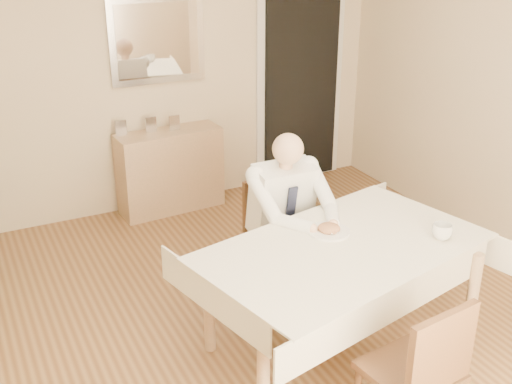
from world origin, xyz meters
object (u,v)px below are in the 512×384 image
coffee_mug (442,232)px  sideboard (170,171)px  dining_table (343,258)px  seated_man (294,216)px  chair_far (274,229)px  chair_near (422,369)px

coffee_mug → sideboard: 2.84m
dining_table → seated_man: (-0.00, 0.59, 0.02)m
seated_man → coffee_mug: bearing=-53.5°
dining_table → sideboard: (-0.21, 2.51, -0.29)m
chair_far → sideboard: (-0.21, 1.63, -0.09)m
chair_near → coffee_mug: chair_near is taller
chair_near → dining_table: bearing=76.4°
seated_man → sideboard: seated_man is taller
dining_table → chair_near: size_ratio=2.17×
chair_near → coffee_mug: (0.68, 0.67, 0.30)m
chair_near → sideboard: bearing=84.7°
chair_far → seated_man: (-0.00, -0.28, 0.23)m
dining_table → chair_near: (-0.10, -0.86, -0.17)m
chair_near → sideboard: size_ratio=0.94×
chair_far → chair_near: 1.74m
chair_near → chair_far: bearing=79.6°
chair_far → coffee_mug: size_ratio=6.83×
chair_near → seated_man: 1.47m
chair_near → coffee_mug: bearing=37.6°
coffee_mug → sideboard: bearing=106.4°
sideboard → seated_man: bearing=-87.5°
seated_man → chair_far: bearing=90.0°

